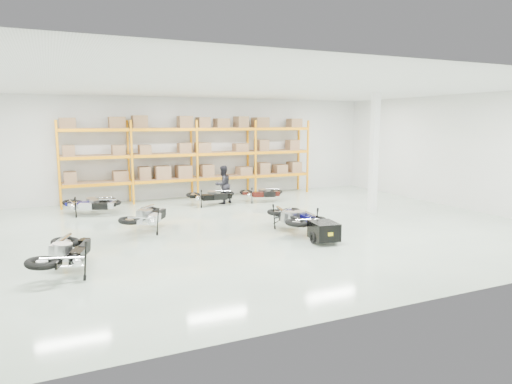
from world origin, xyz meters
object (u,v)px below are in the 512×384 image
moto_silver_left (147,212)px  person_back (223,185)px  moto_back_b (92,202)px  moto_back_d (261,191)px  trailer (324,231)px  moto_blue_centre (293,214)px  moto_back_a (90,200)px  moto_black_far_left (66,247)px  moto_back_c (211,193)px  moto_touring_right (296,213)px

moto_silver_left → person_back: person_back is taller
moto_back_b → moto_back_d: (6.91, 0.08, -0.03)m
moto_back_d → trailer: bearing=-170.8°
moto_blue_centre → moto_silver_left: size_ratio=1.00×
moto_blue_centre → moto_back_b: (-5.46, 5.37, -0.08)m
moto_back_a → person_back: bearing=-83.5°
moto_silver_left → moto_back_b: size_ratio=1.16×
moto_silver_left → moto_back_d: 6.46m
moto_blue_centre → trailer: 1.49m
moto_black_far_left → moto_back_a: (1.06, 7.08, -0.10)m
moto_back_a → moto_back_c: size_ratio=0.98×
moto_back_a → moto_back_d: (6.97, -0.35, -0.03)m
moto_black_far_left → moto_back_d: moto_black_far_left is taller
moto_back_d → moto_back_c: bearing=108.3°
trailer → person_back: 7.27m
moto_back_a → person_back: 5.33m
trailer → moto_back_b: 8.86m
moto_back_a → moto_black_far_left: bearing=178.2°
moto_blue_centre → moto_back_c: bearing=-74.6°
moto_silver_left → trailer: bearing=172.5°
moto_black_far_left → moto_touring_right: 6.91m
moto_blue_centre → moto_touring_right: moto_blue_centre is taller
moto_touring_right → moto_back_d: moto_touring_right is taller
moto_black_far_left → moto_back_d: (8.02, 6.73, -0.13)m
person_back → moto_touring_right: bearing=73.4°
moto_black_far_left → moto_back_c: bearing=-112.8°
moto_silver_left → moto_back_b: bearing=-34.6°
person_back → moto_back_b: bearing=-16.0°
moto_back_b → moto_touring_right: bearing=-111.7°
person_back → moto_black_far_left: bearing=27.4°
moto_back_a → person_back: size_ratio=1.05×
moto_silver_left → person_back: 5.35m
trailer → moto_back_c: (-1.01, 6.96, 0.18)m
trailer → moto_back_d: moto_back_d is taller
moto_back_b → person_back: size_ratio=1.05×
trailer → person_back: person_back is taller
moto_back_b → moto_silver_left: bearing=-136.0°
moto_silver_left → moto_black_far_left: (-2.49, -3.39, 0.02)m
moto_back_a → moto_back_c: moto_back_c is taller
moto_back_b → moto_back_c: moto_back_c is taller
moto_blue_centre → moto_black_far_left: moto_black_far_left is taller
trailer → moto_back_b: moto_back_b is taller
moto_silver_left → person_back: size_ratio=1.22×
moto_blue_centre → person_back: person_back is taller
moto_touring_right → moto_back_c: (-1.01, 5.36, -0.05)m
moto_touring_right → moto_silver_left: bearing=154.5°
moto_silver_left → person_back: bearing=-104.2°
moto_black_far_left → moto_back_c: (5.76, 6.78, -0.09)m
trailer → moto_silver_left: bearing=148.0°
moto_black_far_left → moto_back_a: size_ratio=1.19×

